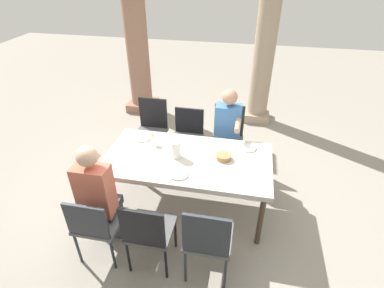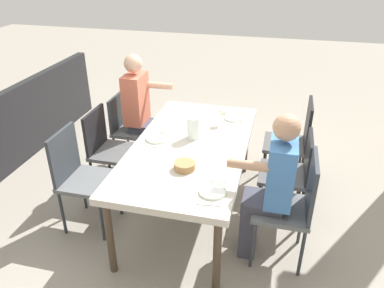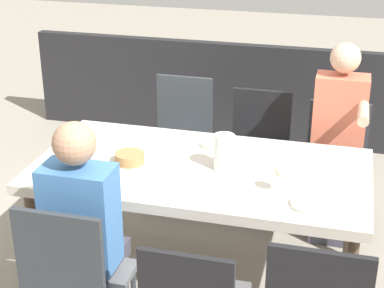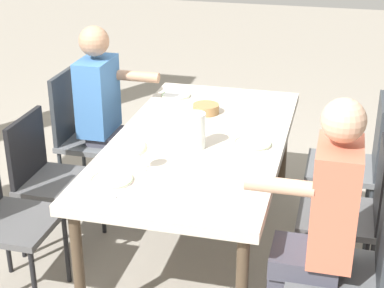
# 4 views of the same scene
# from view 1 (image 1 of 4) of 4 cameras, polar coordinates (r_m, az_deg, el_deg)

# --- Properties ---
(ground_plane) EXTENTS (16.00, 16.00, 0.00)m
(ground_plane) POSITION_cam_1_polar(r_m,az_deg,el_deg) (3.97, -0.75, -11.48)
(ground_plane) COLOR gray
(dining_table) EXTENTS (1.91, 1.00, 0.75)m
(dining_table) POSITION_cam_1_polar(r_m,az_deg,el_deg) (3.52, -0.84, -3.41)
(dining_table) COLOR beige
(dining_table) RESTS_ON ground
(chair_west_north) EXTENTS (0.44, 0.44, 0.97)m
(chair_west_north) POSITION_cam_1_polar(r_m,az_deg,el_deg) (4.51, -7.60, 3.18)
(chair_west_north) COLOR #4F4F50
(chair_west_north) RESTS_ON ground
(chair_west_south) EXTENTS (0.44, 0.44, 0.85)m
(chair_west_south) POSITION_cam_1_polar(r_m,az_deg,el_deg) (3.23, -17.73, -14.00)
(chair_west_south) COLOR #5B5E61
(chair_west_south) RESTS_ON ground
(chair_mid_north) EXTENTS (0.44, 0.44, 0.86)m
(chair_mid_north) POSITION_cam_1_polar(r_m,az_deg,el_deg) (4.40, -0.82, 1.83)
(chair_mid_north) COLOR #4F4F50
(chair_mid_north) RESTS_ON ground
(chair_mid_south) EXTENTS (0.44, 0.44, 0.89)m
(chair_mid_south) POSITION_cam_1_polar(r_m,az_deg,el_deg) (3.03, -8.32, -15.85)
(chair_mid_south) COLOR #4F4F50
(chair_mid_south) RESTS_ON ground
(chair_east_north) EXTENTS (0.44, 0.44, 0.97)m
(chair_east_north) POSITION_cam_1_polar(r_m,az_deg,el_deg) (4.31, 6.72, 1.71)
(chair_east_north) COLOR #5B5E61
(chair_east_north) RESTS_ON ground
(chair_east_south) EXTENTS (0.44, 0.44, 0.94)m
(chair_east_south) POSITION_cam_1_polar(r_m,az_deg,el_deg) (2.90, 2.97, -17.33)
(chair_east_south) COLOR #5B5E61
(chair_east_south) RESTS_ON ground
(diner_woman_green) EXTENTS (0.34, 0.49, 1.29)m
(diner_woman_green) POSITION_cam_1_polar(r_m,az_deg,el_deg) (4.08, 6.63, 1.99)
(diner_woman_green) COLOR #3F3F4C
(diner_woman_green) RESTS_ON ground
(diner_man_white) EXTENTS (0.35, 0.49, 1.33)m
(diner_man_white) POSITION_cam_1_polar(r_m,az_deg,el_deg) (3.20, -17.03, -9.28)
(diner_man_white) COLOR #3F3F4C
(diner_man_white) RESTS_ON ground
(stone_column_near) EXTENTS (0.53, 0.53, 2.84)m
(stone_column_near) POSITION_cam_1_polar(r_m,az_deg,el_deg) (5.88, -10.43, 18.93)
(stone_column_near) COLOR #936B56
(stone_column_near) RESTS_ON ground
(stone_column_centre) EXTENTS (0.47, 0.47, 2.90)m
(stone_column_centre) POSITION_cam_1_polar(r_m,az_deg,el_deg) (5.49, 13.67, 17.92)
(stone_column_centre) COLOR tan
(stone_column_centre) RESTS_ON ground
(plate_0) EXTENTS (0.21, 0.21, 0.02)m
(plate_0) POSITION_cam_1_polar(r_m,az_deg,el_deg) (3.88, -9.37, 1.18)
(plate_0) COLOR white
(plate_0) RESTS_ON dining_table
(wine_glass_0) EXTENTS (0.08, 0.08, 0.17)m
(wine_glass_0) POSITION_cam_1_polar(r_m,az_deg,el_deg) (3.69, -7.61, 1.61)
(wine_glass_0) COLOR white
(wine_glass_0) RESTS_ON dining_table
(fork_0) EXTENTS (0.04, 0.17, 0.01)m
(fork_0) POSITION_cam_1_polar(r_m,az_deg,el_deg) (3.93, -11.42, 1.32)
(fork_0) COLOR silver
(fork_0) RESTS_ON dining_table
(spoon_0) EXTENTS (0.03, 0.17, 0.01)m
(spoon_0) POSITION_cam_1_polar(r_m,az_deg,el_deg) (3.84, -7.25, 0.88)
(spoon_0) COLOR silver
(spoon_0) RESTS_ON dining_table
(plate_1) EXTENTS (0.22, 0.22, 0.02)m
(plate_1) POSITION_cam_1_polar(r_m,az_deg,el_deg) (3.23, -2.50, -5.68)
(plate_1) COLOR white
(plate_1) RESTS_ON dining_table
(fork_1) EXTENTS (0.03, 0.17, 0.01)m
(fork_1) POSITION_cam_1_polar(r_m,az_deg,el_deg) (3.27, -5.07, -5.42)
(fork_1) COLOR silver
(fork_1) RESTS_ON dining_table
(spoon_1) EXTENTS (0.02, 0.17, 0.01)m
(spoon_1) POSITION_cam_1_polar(r_m,az_deg,el_deg) (3.21, 0.12, -6.09)
(spoon_1) COLOR silver
(spoon_1) RESTS_ON dining_table
(plate_2) EXTENTS (0.20, 0.20, 0.02)m
(plate_2) POSITION_cam_1_polar(r_m,az_deg,el_deg) (3.70, 10.51, -0.69)
(plate_2) COLOR white
(plate_2) RESTS_ON dining_table
(fork_2) EXTENTS (0.03, 0.17, 0.01)m
(fork_2) POSITION_cam_1_polar(r_m,az_deg,el_deg) (3.70, 8.19, -0.51)
(fork_2) COLOR silver
(fork_2) RESTS_ON dining_table
(spoon_2) EXTENTS (0.04, 0.17, 0.01)m
(spoon_2) POSITION_cam_1_polar(r_m,az_deg,el_deg) (3.71, 12.80, -1.01)
(spoon_2) COLOR silver
(spoon_2) RESTS_ON dining_table
(water_pitcher) EXTENTS (0.12, 0.12, 0.21)m
(water_pitcher) POSITION_cam_1_polar(r_m,az_deg,el_deg) (3.45, -3.05, -1.16)
(water_pitcher) COLOR white
(water_pitcher) RESTS_ON dining_table
(bread_basket) EXTENTS (0.17, 0.17, 0.06)m
(bread_basket) POSITION_cam_1_polar(r_m,az_deg,el_deg) (3.46, 6.01, -2.43)
(bread_basket) COLOR #9E7547
(bread_basket) RESTS_ON dining_table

